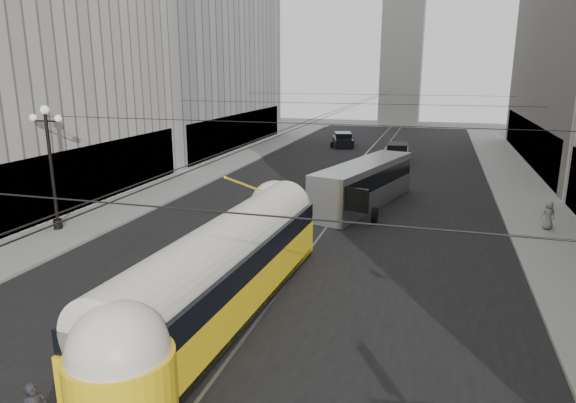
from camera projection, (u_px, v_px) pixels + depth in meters
The scene contains 14 objects.
road at pixel (345, 188), 36.94m from camera, with size 20.00×85.00×0.02m, color black.
sidewalk_left at pixel (213, 169), 43.45m from camera, with size 4.00×72.00×0.15m, color gray.
sidewalk_right at pixel (519, 187), 36.90m from camera, with size 4.00×72.00×0.15m, color gray.
rail_left at pixel (335, 187), 37.14m from camera, with size 0.12×85.00×0.04m, color gray.
rail_right at pixel (356, 188), 36.74m from camera, with size 0.12×85.00×0.04m, color gray.
building_left_far at pixel (185, 10), 53.26m from camera, with size 12.60×28.60×28.60m.
distant_tower at pixel (404, 24), 77.39m from camera, with size 6.00×6.00×31.36m.
lamppost_left_mid at pixel (51, 161), 25.97m from camera, with size 1.86×0.44×6.37m.
catenary at pixel (347, 106), 34.51m from camera, with size 25.00×72.00×0.23m.
streetcar at pixel (225, 268), 17.48m from camera, with size 3.03×15.53×3.39m.
city_bus at pixel (364, 182), 31.63m from camera, with size 5.01×11.11×2.73m.
sedan_white_far at pixel (397, 153), 48.03m from camera, with size 2.42×5.14×1.58m.
sedan_dark_far at pixel (343, 140), 57.05m from camera, with size 3.19×5.16×1.52m.
pedestrian_sidewalk_right at pixel (548, 215), 26.62m from camera, with size 0.74×0.45×1.51m, color gray.
Camera 1 is at (6.18, -3.24, 8.18)m, focal length 32.00 mm.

